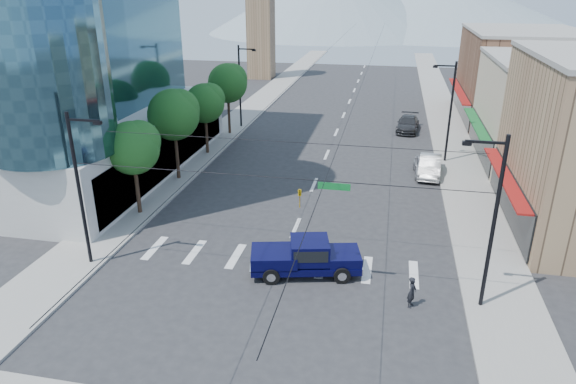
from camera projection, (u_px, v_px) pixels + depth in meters
name	position (u px, v px, depth m)	size (l,w,h in m)	color
ground	(276.00, 274.00, 28.80)	(160.00, 160.00, 0.00)	#28282B
sidewalk_left	(254.00, 107.00, 67.25)	(4.00, 120.00, 0.15)	gray
sidewalk_right	(443.00, 115.00, 62.83)	(4.00, 120.00, 0.15)	gray
shop_mid	(557.00, 113.00, 45.17)	(12.00, 14.00, 9.00)	tan
shop_far	(519.00, 77.00, 59.49)	(12.00, 18.00, 10.00)	brown
clock_tower	(261.00, 12.00, 84.02)	(4.80, 4.80, 20.40)	#8C6B4C
mountain_right	(444.00, 3.00, 166.79)	(90.00, 90.00, 18.00)	gray
tree_near	(135.00, 146.00, 34.47)	(3.65, 3.64, 6.71)	black
tree_midnear	(175.00, 113.00, 40.59)	(4.09, 4.09, 7.52)	black
tree_midfar	(206.00, 102.00, 47.17)	(3.65, 3.64, 6.71)	black
tree_far	(229.00, 82.00, 53.29)	(4.09, 4.09, 7.52)	black
signal_rig	(274.00, 206.00, 26.10)	(21.80, 0.20, 9.00)	black
lamp_pole_nw	(241.00, 83.00, 56.09)	(2.00, 0.25, 9.00)	black
lamp_pole_ne	(449.00, 109.00, 44.91)	(2.00, 0.25, 9.00)	black
pickup_truck	(305.00, 256.00, 28.49)	(6.48, 3.51, 2.08)	#070733
pedestrian	(412.00, 292.00, 25.65)	(0.61, 0.40, 1.66)	black
parked_car_near	(425.00, 166.00, 43.40)	(1.76, 4.37, 1.49)	#AFAEB3
parked_car_mid	(430.00, 166.00, 43.23)	(1.76, 5.06, 1.67)	silver
parked_car_far	(408.00, 124.00, 56.24)	(2.24, 5.50, 1.60)	#2E2E31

